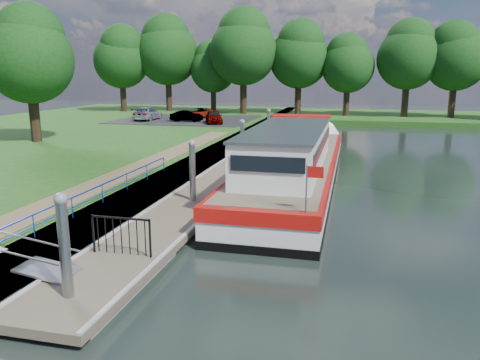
% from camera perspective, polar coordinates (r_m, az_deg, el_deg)
% --- Properties ---
extents(ground, '(160.00, 160.00, 0.00)m').
position_cam_1_polar(ground, '(12.71, -18.73, -13.90)').
color(ground, black).
rests_on(ground, ground).
extents(bank_edge, '(1.10, 90.00, 0.78)m').
position_cam_1_polar(bank_edge, '(26.57, -6.34, 1.49)').
color(bank_edge, '#473D2D').
rests_on(bank_edge, ground).
extents(far_bank, '(60.00, 18.00, 0.60)m').
position_cam_1_polar(far_bank, '(61.98, 18.85, 7.25)').
color(far_bank, '#1C4714').
rests_on(far_bank, ground).
extents(footpath, '(1.60, 40.00, 0.05)m').
position_cam_1_polar(footpath, '(21.08, -17.58, -0.87)').
color(footpath, brown).
rests_on(footpath, riverbank).
extents(carpark, '(14.00, 12.00, 0.06)m').
position_cam_1_polar(carpark, '(50.79, -6.58, 7.34)').
color(carpark, black).
rests_on(carpark, riverbank).
extents(blue_fence, '(0.04, 18.04, 0.72)m').
position_cam_1_polar(blue_fence, '(16.04, -21.76, -3.52)').
color(blue_fence, '#0C2DBF').
rests_on(blue_fence, riverbank).
extents(pontoon, '(2.50, 30.00, 0.56)m').
position_cam_1_polar(pontoon, '(23.99, -2.20, -0.17)').
color(pontoon, brown).
rests_on(pontoon, ground).
extents(mooring_piles, '(0.30, 27.30, 3.55)m').
position_cam_1_polar(mooring_piles, '(23.76, -2.22, 2.40)').
color(mooring_piles, gray).
rests_on(mooring_piles, ground).
extents(gangway, '(2.58, 1.00, 0.92)m').
position_cam_1_polar(gangway, '(13.84, -24.40, -9.31)').
color(gangway, '#A5A8AD').
rests_on(gangway, ground).
extents(gate_panel, '(1.85, 0.05, 1.15)m').
position_cam_1_polar(gate_panel, '(14.02, -14.31, -5.97)').
color(gate_panel, black).
rests_on(gate_panel, ground).
extents(barge, '(4.36, 21.15, 4.78)m').
position_cam_1_polar(barge, '(24.50, 6.83, 2.18)').
color(barge, black).
rests_on(barge, ground).
extents(horizon_trees, '(54.38, 10.03, 12.87)m').
position_cam_1_polar(horizon_trees, '(58.77, 5.92, 15.06)').
color(horizon_trees, '#332316').
rests_on(horizon_trees, ground).
extents(bank_tree_a, '(6.12, 6.12, 9.72)m').
position_cam_1_polar(bank_tree_a, '(37.10, -24.29, 13.96)').
color(bank_tree_a, '#332316').
rests_on(bank_tree_a, riverbank).
extents(car_a, '(2.74, 4.06, 1.28)m').
position_cam_1_polar(car_a, '(46.38, -3.21, 7.72)').
color(car_a, '#999999').
rests_on(car_a, carpark).
extents(car_b, '(3.35, 1.34, 1.08)m').
position_cam_1_polar(car_b, '(48.35, -6.54, 7.75)').
color(car_b, '#999999').
rests_on(car_b, carpark).
extents(car_c, '(2.03, 4.66, 1.33)m').
position_cam_1_polar(car_c, '(50.58, -11.21, 7.95)').
color(car_c, '#999999').
rests_on(car_c, carpark).
extents(car_d, '(3.20, 4.36, 1.10)m').
position_cam_1_polar(car_d, '(51.92, -5.09, 8.13)').
color(car_d, '#999999').
rests_on(car_d, carpark).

